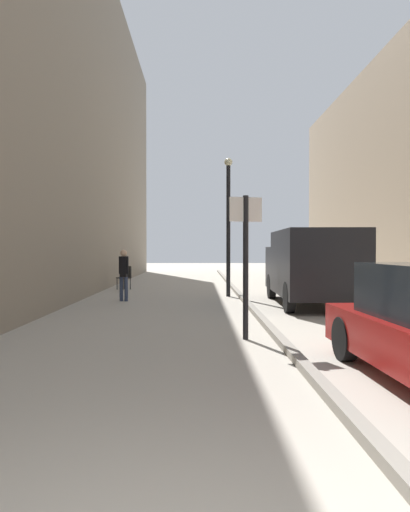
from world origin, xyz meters
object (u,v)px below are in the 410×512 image
(pedestrian_main_foreground, at_px, (124,271))
(delivery_van, at_px, (311,265))
(street_sign_post, at_px, (246,254))
(cafe_chair_near_window, at_px, (125,276))
(lamp_post, at_px, (228,217))

(pedestrian_main_foreground, relative_size, delivery_van, 0.31)
(pedestrian_main_foreground, relative_size, street_sign_post, 0.62)
(cafe_chair_near_window, bearing_deg, street_sign_post, 150.82)
(delivery_van, relative_size, cafe_chair_near_window, 5.47)
(delivery_van, xyz_separation_m, cafe_chair_near_window, (-6.25, 5.35, -0.63))
(pedestrian_main_foreground, bearing_deg, lamp_post, 34.73)
(pedestrian_main_foreground, xyz_separation_m, street_sign_post, (3.20, -6.19, 0.61))
(street_sign_post, relative_size, lamp_post, 0.55)
(delivery_van, relative_size, street_sign_post, 1.98)
(pedestrian_main_foreground, bearing_deg, delivery_van, 1.47)
(lamp_post, bearing_deg, pedestrian_main_foreground, -157.70)
(pedestrian_main_foreground, height_order, lamp_post, lamp_post)
(delivery_van, height_order, lamp_post, lamp_post)
(delivery_van, distance_m, cafe_chair_near_window, 8.25)
(pedestrian_main_foreground, distance_m, cafe_chair_near_window, 4.32)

